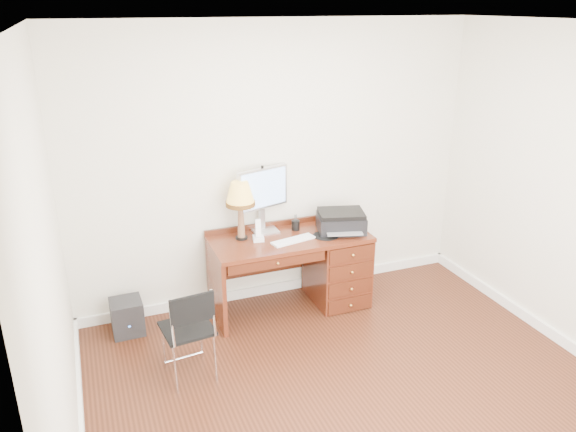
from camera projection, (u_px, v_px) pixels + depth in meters
name	position (u px, v px, depth m)	size (l,w,h in m)	color
ground	(355.00, 392.00, 4.33)	(4.00, 4.00, 0.00)	#34160B
room_shell	(322.00, 343.00, 4.87)	(4.00, 4.00, 4.00)	silver
desk	(320.00, 264.00, 5.52)	(1.50, 0.67, 0.75)	#5A2313
monitor	(264.00, 192.00, 5.29)	(0.53, 0.25, 0.63)	silver
keyboard	(293.00, 240.00, 5.19)	(0.43, 0.12, 0.02)	white
mouse_pad	(326.00, 235.00, 5.30)	(0.24, 0.24, 0.05)	black
printer	(341.00, 221.00, 5.40)	(0.52, 0.45, 0.20)	black
leg_lamp	(240.00, 198.00, 5.10)	(0.27, 0.27, 0.55)	black
phone	(258.00, 234.00, 5.18)	(0.11, 0.11, 0.21)	white
pen_cup	(296.00, 225.00, 5.43)	(0.08, 0.08, 0.10)	black
chair	(188.00, 326.00, 4.32)	(0.42, 0.42, 0.81)	black
equipment_box	(127.00, 317.00, 5.07)	(0.28, 0.28, 0.32)	black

